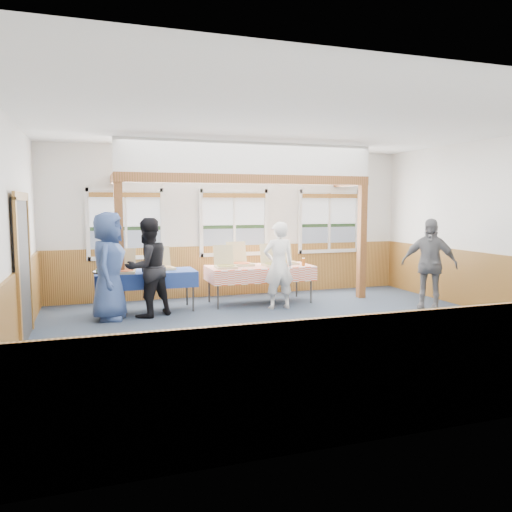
{
  "coord_description": "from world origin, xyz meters",
  "views": [
    {
      "loc": [
        -3.01,
        -7.04,
        2.01
      ],
      "look_at": [
        -0.32,
        1.0,
        1.12
      ],
      "focal_mm": 35.0,
      "sensor_mm": 36.0,
      "label": 1
    }
  ],
  "objects_px": {
    "woman_white": "(279,265)",
    "person_grey": "(429,264)",
    "table_left": "(146,274)",
    "woman_black": "(148,268)",
    "table_right": "(260,268)",
    "man_blue": "(109,266)"
  },
  "relations": [
    {
      "from": "woman_white",
      "to": "person_grey",
      "type": "bearing_deg",
      "value": 159.76
    },
    {
      "from": "woman_white",
      "to": "person_grey",
      "type": "distance_m",
      "value": 2.85
    },
    {
      "from": "table_left",
      "to": "woman_black",
      "type": "relative_size",
      "value": 1.12
    },
    {
      "from": "person_grey",
      "to": "table_right",
      "type": "bearing_deg",
      "value": -165.15
    },
    {
      "from": "table_right",
      "to": "person_grey",
      "type": "distance_m",
      "value": 3.27
    },
    {
      "from": "table_left",
      "to": "person_grey",
      "type": "bearing_deg",
      "value": -0.89
    },
    {
      "from": "man_blue",
      "to": "woman_white",
      "type": "bearing_deg",
      "value": -76.37
    },
    {
      "from": "man_blue",
      "to": "person_grey",
      "type": "distance_m",
      "value": 5.89
    },
    {
      "from": "woman_black",
      "to": "man_blue",
      "type": "bearing_deg",
      "value": -25.24
    },
    {
      "from": "table_right",
      "to": "woman_white",
      "type": "distance_m",
      "value": 0.68
    },
    {
      "from": "woman_white",
      "to": "table_left",
      "type": "bearing_deg",
      "value": -13.13
    },
    {
      "from": "person_grey",
      "to": "woman_black",
      "type": "bearing_deg",
      "value": -147.04
    },
    {
      "from": "woman_black",
      "to": "person_grey",
      "type": "relative_size",
      "value": 1.02
    },
    {
      "from": "table_left",
      "to": "woman_white",
      "type": "relative_size",
      "value": 1.19
    },
    {
      "from": "table_left",
      "to": "man_blue",
      "type": "xyz_separation_m",
      "value": [
        -0.68,
        -0.51,
        0.24
      ]
    },
    {
      "from": "table_left",
      "to": "woman_white",
      "type": "xyz_separation_m",
      "value": [
        2.44,
        -0.57,
        0.14
      ]
    },
    {
      "from": "table_right",
      "to": "person_grey",
      "type": "relative_size",
      "value": 1.33
    },
    {
      "from": "table_right",
      "to": "man_blue",
      "type": "distance_m",
      "value": 3.03
    },
    {
      "from": "table_right",
      "to": "woman_black",
      "type": "bearing_deg",
      "value": -144.88
    },
    {
      "from": "woman_white",
      "to": "person_grey",
      "type": "height_order",
      "value": "person_grey"
    },
    {
      "from": "table_right",
      "to": "woman_black",
      "type": "height_order",
      "value": "woman_black"
    },
    {
      "from": "table_right",
      "to": "person_grey",
      "type": "height_order",
      "value": "person_grey"
    }
  ]
}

